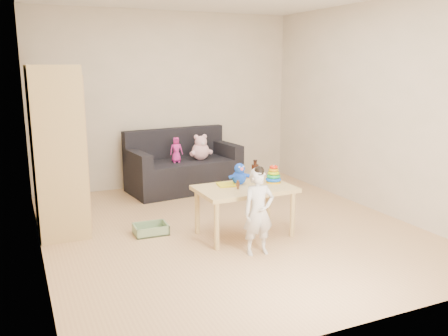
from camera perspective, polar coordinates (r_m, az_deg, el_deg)
name	(u,v)px	position (r m, az deg, el deg)	size (l,w,h in m)	color
room	(229,114)	(5.17, 0.63, 6.46)	(4.50, 4.50, 4.50)	tan
wardrobe	(56,149)	(5.56, -19.51, 2.16)	(0.51, 1.02, 1.83)	tan
sofa	(184,175)	(7.04, -4.82, -0.86)	(1.60, 0.80, 0.45)	black
play_table	(244,211)	(5.18, 2.48, -5.20)	(1.03, 0.65, 0.54)	tan
storage_bin	(151,229)	(5.33, -8.81, -7.26)	(0.36, 0.27, 0.11)	gray
toddler	(258,213)	(4.63, 4.17, -5.42)	(0.31, 0.21, 0.84)	silver
pink_bear	(200,149)	(6.99, -2.85, 2.29)	(0.28, 0.24, 0.32)	#F9B7C5
doll	(176,150)	(6.82, -5.77, 2.16)	(0.18, 0.12, 0.36)	#D92896
ring_stacker	(273,176)	(5.29, 5.97, -0.94)	(0.17, 0.17, 0.20)	#DEA80B
brown_bottle	(255,171)	(5.39, 3.76, -0.42)	(0.08, 0.08, 0.23)	black
blue_plush	(239,173)	(5.19, 1.84, -0.66)	(0.20, 0.16, 0.24)	blue
wooden_figure	(238,185)	(5.00, 1.68, -2.00)	(0.04, 0.03, 0.10)	brown
yellow_book	(227,185)	(5.17, 0.38, -2.00)	(0.21, 0.21, 0.02)	yellow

